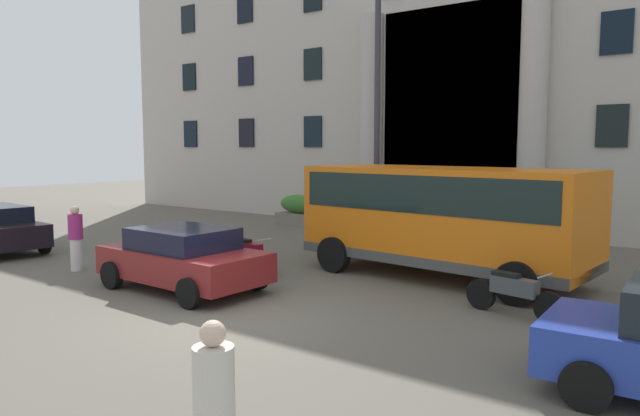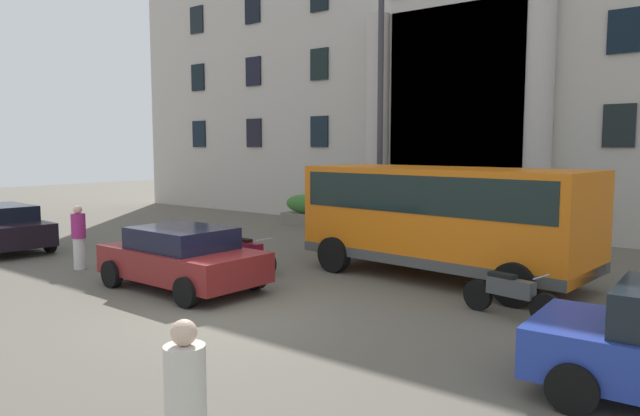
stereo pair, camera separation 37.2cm
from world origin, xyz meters
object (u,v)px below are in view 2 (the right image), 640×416
object	(u,v)px
hedge_planter_entrance_right	(512,228)
pedestrian_man_crossing	(79,237)
hedge_planter_far_east	(397,218)
lamppost_plaza_centre	(380,97)
scooter_by_planter	(247,253)
parked_hatchback_near	(182,257)
hedge_planter_west	(305,211)
motorcycle_near_kerb	(508,293)
motorcycle_far_end	(168,240)
orange_minibus	(444,213)
parked_coupe_end	(0,227)

from	to	relation	value
hedge_planter_entrance_right	pedestrian_man_crossing	size ratio (longest dim) A/B	0.85
hedge_planter_far_east	lamppost_plaza_centre	distance (m)	4.68
hedge_planter_far_east	scooter_by_planter	xyz separation A→B (m)	(-0.19, -7.22, -0.23)
parked_hatchback_near	scooter_by_planter	distance (m)	2.31
hedge_planter_west	pedestrian_man_crossing	bearing A→B (deg)	-85.48
motorcycle_near_kerb	motorcycle_far_end	distance (m)	10.21
scooter_by_planter	lamppost_plaza_centre	size ratio (longest dim) A/B	0.26
hedge_planter_far_east	motorcycle_far_end	size ratio (longest dim) A/B	0.82
motorcycle_near_kerb	hedge_planter_entrance_right	bearing A→B (deg)	120.42
hedge_planter_far_east	motorcycle_far_end	world-z (taller)	hedge_planter_far_east
orange_minibus	lamppost_plaza_centre	size ratio (longest dim) A/B	0.87
parked_coupe_end	motorcycle_far_end	bearing A→B (deg)	34.09
orange_minibus	parked_coupe_end	world-z (taller)	orange_minibus
motorcycle_far_end	hedge_planter_far_east	bearing A→B (deg)	70.40
lamppost_plaza_centre	hedge_planter_entrance_right	bearing A→B (deg)	35.43
hedge_planter_west	motorcycle_far_end	size ratio (longest dim) A/B	1.00
parked_coupe_end	scooter_by_planter	size ratio (longest dim) A/B	2.05
hedge_planter_entrance_right	motorcycle_far_end	bearing A→B (deg)	-136.58
hedge_planter_west	motorcycle_far_end	xyz separation A→B (m)	(1.01, -7.55, -0.15)
hedge_planter_far_east	scooter_by_planter	bearing A→B (deg)	-91.53
hedge_planter_far_east	pedestrian_man_crossing	xyz separation A→B (m)	(-3.74, -9.80, 0.16)
hedge_planter_west	parked_hatchback_near	size ratio (longest dim) A/B	0.50
orange_minibus	scooter_by_planter	size ratio (longest dim) A/B	3.38
parked_coupe_end	hedge_planter_entrance_right	bearing A→B (deg)	43.22
lamppost_plaza_centre	orange_minibus	bearing A→B (deg)	-37.12
hedge_planter_west	scooter_by_planter	bearing A→B (deg)	-60.33
parked_coupe_end	motorcycle_far_end	xyz separation A→B (m)	(4.73, 2.68, -0.27)
hedge_planter_west	scooter_by_planter	world-z (taller)	hedge_planter_west
hedge_planter_far_east	scooter_by_planter	distance (m)	7.23
hedge_planter_far_east	orange_minibus	bearing A→B (deg)	-49.66
hedge_planter_entrance_right	motorcycle_far_end	world-z (taller)	hedge_planter_entrance_right
motorcycle_far_end	lamppost_plaza_centre	xyz separation A→B (m)	(4.26, 4.81, 4.24)
hedge_planter_entrance_right	parked_hatchback_near	distance (m)	10.38
parked_hatchback_near	hedge_planter_far_east	bearing A→B (deg)	91.62
hedge_planter_entrance_right	lamppost_plaza_centre	size ratio (longest dim) A/B	0.18
scooter_by_planter	motorcycle_near_kerb	distance (m)	6.86
motorcycle_near_kerb	pedestrian_man_crossing	size ratio (longest dim) A/B	1.19
pedestrian_man_crossing	parked_hatchback_near	bearing A→B (deg)	-116.18
orange_minibus	parked_hatchback_near	world-z (taller)	orange_minibus
orange_minibus	scooter_by_planter	world-z (taller)	orange_minibus
scooter_by_planter	motorcycle_near_kerb	size ratio (longest dim) A/B	1.05
orange_minibus	motorcycle_near_kerb	world-z (taller)	orange_minibus
hedge_planter_far_east	parked_coupe_end	size ratio (longest dim) A/B	0.38
parked_coupe_end	pedestrian_man_crossing	size ratio (longest dim) A/B	2.55
hedge_planter_entrance_right	hedge_planter_far_east	xyz separation A→B (m)	(-4.06, -0.07, 0.02)
pedestrian_man_crossing	lamppost_plaza_centre	xyz separation A→B (m)	(4.46, 7.49, 3.85)
hedge_planter_far_east	motorcycle_near_kerb	distance (m)	9.82
orange_minibus	parked_hatchback_near	xyz separation A→B (m)	(-4.14, -4.56, -0.89)
hedge_planter_west	scooter_by_planter	size ratio (longest dim) A/B	0.94
pedestrian_man_crossing	orange_minibus	bearing A→B (deg)	-89.23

